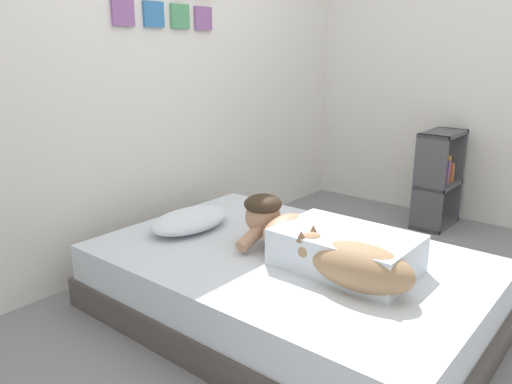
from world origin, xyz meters
TOP-DOWN VIEW (x-y plane):
  - ground_plane at (0.00, 0.00)m, footprint 11.71×11.71m
  - back_wall at (-0.00, 1.47)m, footprint 3.85×0.12m
  - side_wall_right at (1.98, 0.21)m, footprint 0.10×5.83m
  - bed at (-0.27, 0.25)m, footprint 1.34×1.98m
  - pillow at (-0.34, 0.89)m, footprint 0.52×0.32m
  - person_lying at (-0.24, 0.08)m, footprint 0.43×0.92m
  - dog at (-0.38, -0.19)m, footprint 0.26×0.58m
  - coffee_cup at (-0.01, 0.65)m, footprint 0.12×0.09m
  - cell_phone at (-0.33, -0.21)m, footprint 0.07×0.14m
  - bookshelf at (1.61, 0.17)m, footprint 0.45×0.24m

SIDE VIEW (x-z plane):
  - ground_plane at x=0.00m, z-range 0.00..0.00m
  - bed at x=-0.27m, z-range 0.00..0.35m
  - cell_phone at x=-0.33m, z-range 0.35..0.36m
  - coffee_cup at x=-0.01m, z-range 0.35..0.43m
  - bookshelf at x=1.61m, z-range 0.01..0.76m
  - pillow at x=-0.34m, z-range 0.35..0.46m
  - dog at x=-0.38m, z-range 0.35..0.56m
  - person_lying at x=-0.24m, z-range 0.32..0.59m
  - side_wall_right at x=1.98m, z-range 0.00..2.50m
  - back_wall at x=0.00m, z-range 0.00..2.50m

